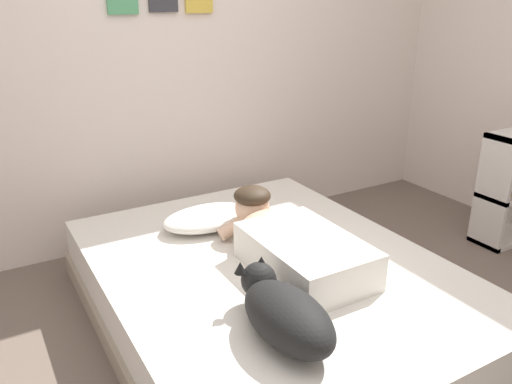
# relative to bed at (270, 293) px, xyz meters

# --- Properties ---
(ground_plane) EXTENTS (12.79, 12.79, 0.00)m
(ground_plane) POSITION_rel_bed_xyz_m (-0.02, -0.39, -0.16)
(ground_plane) COLOR #66564C
(back_wall) EXTENTS (4.40, 0.12, 2.50)m
(back_wall) POSITION_rel_bed_xyz_m (-0.02, 1.30, 1.09)
(back_wall) COLOR silver
(back_wall) RESTS_ON ground
(bed) EXTENTS (1.60, 2.09, 0.33)m
(bed) POSITION_rel_bed_xyz_m (0.00, 0.00, 0.00)
(bed) COLOR gray
(bed) RESTS_ON ground
(pillow) EXTENTS (0.52, 0.32, 0.11)m
(pillow) POSITION_rel_bed_xyz_m (-0.08, 0.54, 0.22)
(pillow) COLOR white
(pillow) RESTS_ON bed
(person_lying) EXTENTS (0.43, 0.92, 0.27)m
(person_lying) POSITION_rel_bed_xyz_m (0.09, -0.02, 0.28)
(person_lying) COLOR silver
(person_lying) RESTS_ON bed
(dog) EXTENTS (0.26, 0.57, 0.21)m
(dog) POSITION_rel_bed_xyz_m (-0.26, -0.51, 0.27)
(dog) COLOR black
(dog) RESTS_ON bed
(coffee_cup) EXTENTS (0.12, 0.09, 0.07)m
(coffee_cup) POSITION_rel_bed_xyz_m (0.13, 0.52, 0.21)
(coffee_cup) COLOR #D84C47
(coffee_cup) RESTS_ON bed
(cell_phone) EXTENTS (0.07, 0.14, 0.01)m
(cell_phone) POSITION_rel_bed_xyz_m (-0.04, -0.12, 0.17)
(cell_phone) COLOR black
(cell_phone) RESTS_ON bed
(bookshelf) EXTENTS (0.45, 0.24, 0.75)m
(bookshelf) POSITION_rel_bed_xyz_m (1.86, 0.01, 0.22)
(bookshelf) COLOR silver
(bookshelf) RESTS_ON ground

